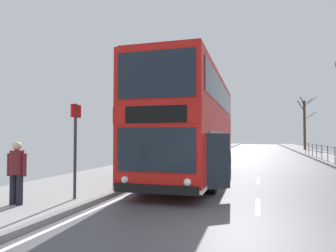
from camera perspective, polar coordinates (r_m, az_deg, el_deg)
The scene contains 5 objects.
ground at distance 6.04m, azimuth 9.43°, elevation -19.43°, with size 15.80×140.00×0.20m.
double_decker_bus_main at distance 13.13m, azimuth 4.88°, elevation 0.08°, with size 3.37×10.85×4.45m.
pedestrian_companion at distance 8.46m, azimuth -26.96°, elevation -7.41°, with size 0.55×0.37×1.58m.
bus_stop_sign_near at distance 8.62m, azimuth -17.30°, elevation -2.57°, with size 0.08×0.44×2.62m.
bare_tree_far_00 at distance 43.54m, azimuth 24.65°, elevation 0.50°, with size 2.38×1.47×6.94m.
Camera 1 is at (0.05, -5.71, 1.85)m, focal length 31.87 mm.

